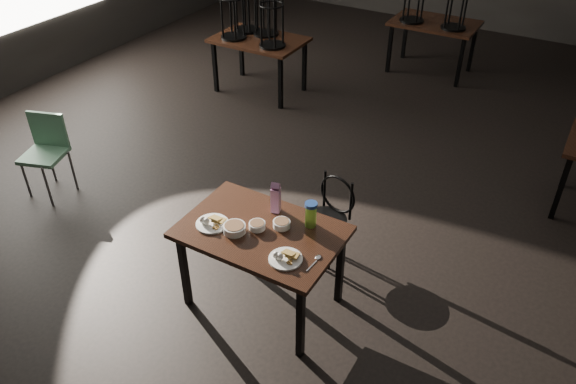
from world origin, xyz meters
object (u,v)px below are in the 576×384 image
Objects in this scene: main_table at (261,238)px; juice_carton at (276,198)px; water_bottle at (311,214)px; bentwood_chair at (330,213)px; school_chair at (46,147)px.

main_table is 4.53× the size of juice_carton.
main_table is 0.42m from water_bottle.
school_chair is (-2.93, -0.51, 0.04)m from bentwood_chair.
juice_carton is 0.33× the size of bentwood_chair.
bentwood_chair is at bearing 67.28° from juice_carton.
water_bottle reaches higher than main_table.
main_table is 0.83m from bentwood_chair.
main_table is 1.52× the size of bentwood_chair.
water_bottle is at bearing -4.08° from juice_carton.
bentwood_chair is (0.19, 0.78, -0.20)m from main_table.
main_table is 0.33m from juice_carton.
water_bottle is at bearing -19.42° from school_chair.
water_bottle is at bearing 38.55° from main_table.
main_table is 2.75m from school_chair.
bentwood_chair is at bearing 100.17° from water_bottle.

